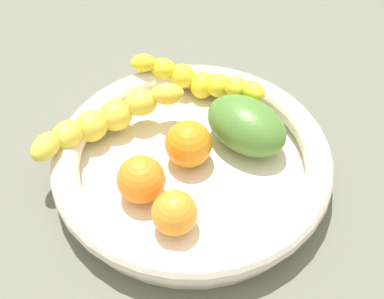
# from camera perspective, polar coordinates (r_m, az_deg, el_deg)

# --- Properties ---
(kitchen_counter) EXTENTS (1.20, 1.20, 0.03)m
(kitchen_counter) POSITION_cam_1_polar(r_m,az_deg,el_deg) (0.66, 0.00, -3.70)
(kitchen_counter) COLOR #626655
(kitchen_counter) RESTS_ON ground
(fruit_bowl) EXTENTS (0.34, 0.34, 0.05)m
(fruit_bowl) POSITION_cam_1_polar(r_m,az_deg,el_deg) (0.63, 0.00, -1.30)
(fruit_bowl) COLOR silver
(fruit_bowl) RESTS_ON kitchen_counter
(banana_draped_left) EXTENTS (0.08, 0.19, 0.06)m
(banana_draped_left) POSITION_cam_1_polar(r_m,az_deg,el_deg) (0.70, 0.87, 7.81)
(banana_draped_left) COLOR yellow
(banana_draped_left) RESTS_ON fruit_bowl
(banana_draped_right) EXTENTS (0.15, 0.17, 0.06)m
(banana_draped_right) POSITION_cam_1_polar(r_m,az_deg,el_deg) (0.65, -9.72, 3.36)
(banana_draped_right) COLOR yellow
(banana_draped_right) RESTS_ON fruit_bowl
(orange_front) EXTENTS (0.06, 0.06, 0.06)m
(orange_front) POSITION_cam_1_polar(r_m,az_deg,el_deg) (0.59, -5.76, -3.39)
(orange_front) COLOR orange
(orange_front) RESTS_ON fruit_bowl
(orange_mid_left) EXTENTS (0.06, 0.06, 0.06)m
(orange_mid_left) POSITION_cam_1_polar(r_m,az_deg,el_deg) (0.62, -0.41, 0.61)
(orange_mid_left) COLOR orange
(orange_mid_left) RESTS_ON fruit_bowl
(orange_mid_right) EXTENTS (0.05, 0.05, 0.05)m
(orange_mid_right) POSITION_cam_1_polar(r_m,az_deg,el_deg) (0.56, -1.99, -7.14)
(orange_mid_right) COLOR orange
(orange_mid_right) RESTS_ON fruit_bowl
(mango_green) EXTENTS (0.13, 0.14, 0.06)m
(mango_green) POSITION_cam_1_polar(r_m,az_deg,el_deg) (0.64, 6.11, 2.74)
(mango_green) COLOR #4D7F30
(mango_green) RESTS_ON fruit_bowl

